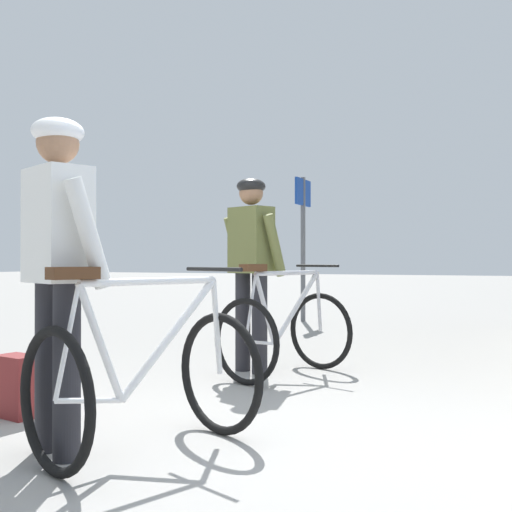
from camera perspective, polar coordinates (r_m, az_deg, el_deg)
ground_plane at (r=3.56m, az=0.35°, el=-16.97°), size 80.00×80.00×0.00m
cyclist_near_in_olive at (r=5.65m, az=-0.43°, el=-0.01°), size 0.66×0.47×1.76m
cyclist_far_in_white at (r=3.41m, az=-17.69°, el=0.25°), size 0.66×0.49×1.76m
bicycle_near_silver at (r=5.47m, az=2.69°, el=-6.85°), size 1.02×1.24×0.99m
bicycle_far_white at (r=3.38m, az=-10.12°, el=-10.87°), size 1.07×1.26×0.99m
backpack_on_platform at (r=4.40m, az=-21.05°, el=-11.08°), size 0.31×0.23×0.40m
platform_sign_post at (r=10.40m, az=4.33°, el=2.96°), size 0.08×0.70×2.40m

